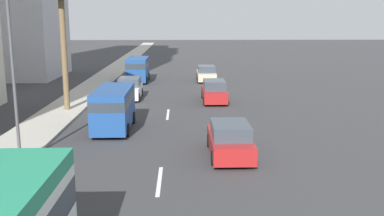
# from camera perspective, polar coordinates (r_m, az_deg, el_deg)

# --- Properties ---
(ground_plane) EXTENTS (198.00, 198.00, 0.00)m
(ground_plane) POSITION_cam_1_polar(r_m,az_deg,el_deg) (35.07, -2.91, 1.24)
(ground_plane) COLOR #38383A
(sidewalk_right) EXTENTS (162.00, 2.91, 0.15)m
(sidewalk_right) POSITION_cam_1_polar(r_m,az_deg,el_deg) (35.99, -14.66, 1.26)
(sidewalk_right) COLOR #B2ADA3
(sidewalk_right) RESTS_ON ground_plane
(lane_stripe_mid) EXTENTS (3.20, 0.16, 0.01)m
(lane_stripe_mid) POSITION_cam_1_polar(r_m,az_deg,el_deg) (17.53, -4.29, -9.47)
(lane_stripe_mid) COLOR silver
(lane_stripe_mid) RESTS_ON ground_plane
(lane_stripe_far) EXTENTS (3.20, 0.16, 0.01)m
(lane_stripe_far) POSITION_cam_1_polar(r_m,az_deg,el_deg) (29.26, -3.17, -0.84)
(lane_stripe_far) COLOR silver
(lane_stripe_far) RESTS_ON ground_plane
(car_lead) EXTENTS (4.40, 1.81, 1.70)m
(car_lead) POSITION_cam_1_polar(r_m,az_deg,el_deg) (33.58, 2.92, 2.16)
(car_lead) COLOR #A51E1E
(car_lead) RESTS_ON ground_plane
(van_third) EXTENTS (5.06, 2.06, 2.40)m
(van_third) POSITION_cam_1_polar(r_m,az_deg,el_deg) (25.39, -10.21, 0.23)
(van_third) COLOR #1E478C
(van_third) RESTS_ON ground_plane
(car_fourth) EXTENTS (4.49, 1.92, 1.60)m
(car_fourth) POSITION_cam_1_polar(r_m,az_deg,el_deg) (20.42, 4.98, -4.19)
(car_fourth) COLOR #A51E1E
(car_fourth) RESTS_ON ground_plane
(car_fifth) EXTENTS (4.15, 1.86, 1.68)m
(car_fifth) POSITION_cam_1_polar(r_m,az_deg,el_deg) (35.32, -8.18, 2.51)
(car_fifth) COLOR white
(car_fifth) RESTS_ON ground_plane
(van_sixth) EXTENTS (5.16, 2.11, 2.42)m
(van_sixth) POSITION_cam_1_polar(r_m,az_deg,el_deg) (44.76, -7.10, 5.21)
(van_sixth) COLOR #1E478C
(van_sixth) RESTS_ON ground_plane
(car_seventh) EXTENTS (4.45, 1.92, 1.60)m
(car_seventh) POSITION_cam_1_polar(r_m,az_deg,el_deg) (44.92, 1.88, 4.51)
(car_seventh) COLOR beige
(car_seventh) RESTS_ON ground_plane
(street_lamp) EXTENTS (0.24, 0.97, 7.49)m
(street_lamp) POSITION_cam_1_polar(r_m,az_deg,el_deg) (20.01, -22.23, 6.20)
(street_lamp) COLOR #4C4C51
(street_lamp) RESTS_ON sidewalk_right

